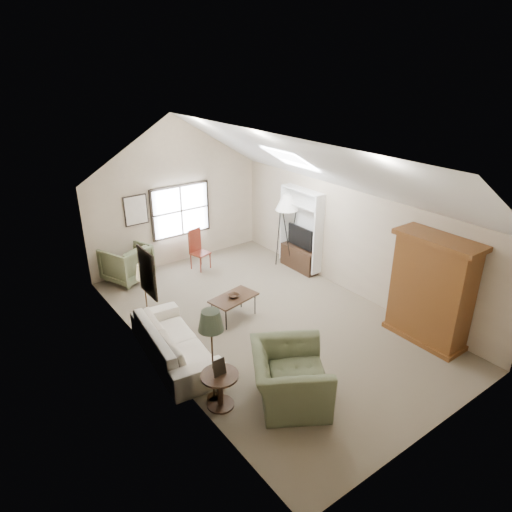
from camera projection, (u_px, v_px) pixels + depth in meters
room_shell at (269, 175)px, 8.60m from camera, size 5.01×8.01×4.00m
window at (181, 211)px, 12.29m from camera, size 1.72×0.08×1.42m
skylight at (290, 158)px, 9.97m from camera, size 0.80×1.20×0.52m
wall_art at (141, 239)px, 9.61m from camera, size 1.97×3.71×0.88m
armoire at (431, 290)px, 8.86m from camera, size 0.60×1.50×2.20m
tv_alcove at (301, 228)px, 11.88m from camera, size 0.32×1.30×2.10m
media_console at (299, 258)px, 12.21m from camera, size 0.34×1.18×0.60m
tv_panel at (300, 237)px, 11.96m from camera, size 0.05×0.90×0.55m
sofa at (175, 342)px, 8.55m from camera, size 1.22×2.56×0.72m
armchair_near at (289, 377)px, 7.47m from camera, size 1.76×1.82×0.90m
armchair_far at (127, 263)px, 11.54m from camera, size 1.30×1.31×0.93m
coffee_table at (234, 308)px, 9.90m from camera, size 1.11×0.75×0.52m
bowl at (234, 296)px, 9.79m from camera, size 0.29×0.29×0.06m
side_table at (220, 390)px, 7.39m from camera, size 0.68×0.68×0.62m
side_chair at (200, 250)px, 12.12m from camera, size 0.52×0.52×1.09m
tripod_lamp at (286, 230)px, 12.18m from camera, size 0.60×0.60×2.01m
dark_lamp at (212, 356)px, 7.31m from camera, size 0.45×0.45×1.72m
tan_lamp at (146, 297)px, 9.27m from camera, size 0.34×0.34×1.55m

